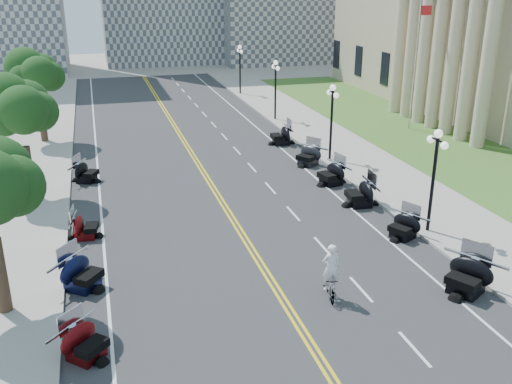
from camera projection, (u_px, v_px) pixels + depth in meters
ground at (284, 301)px, 21.56m from camera, size 160.00×160.00×0.00m
road at (225, 206)px, 30.56m from camera, size 16.00×90.00×0.01m
centerline_yellow_a at (222, 206)px, 30.53m from camera, size 0.12×90.00×0.00m
centerline_yellow_b at (227, 206)px, 30.59m from camera, size 0.12×90.00×0.00m
edge_line_north at (335, 194)px, 32.20m from camera, size 0.12×90.00×0.00m
edge_line_south at (102, 219)px, 28.91m from camera, size 0.12×90.00×0.00m
lane_dash_5 at (414, 349)px, 18.78m from camera, size 0.12×2.00×0.00m
lane_dash_6 at (361, 289)px, 22.38m from camera, size 0.12×2.00×0.00m
lane_dash_7 at (322, 246)px, 25.98m from camera, size 0.12×2.00×0.00m
lane_dash_8 at (293, 213)px, 29.58m from camera, size 0.12×2.00×0.00m
lane_dash_9 at (270, 188)px, 33.18m from camera, size 0.12×2.00×0.00m
lane_dash_10 at (252, 167)px, 36.78m from camera, size 0.12×2.00×0.00m
lane_dash_11 at (237, 151)px, 40.38m from camera, size 0.12×2.00×0.00m
lane_dash_12 at (224, 136)px, 43.98m from camera, size 0.12×2.00×0.00m
lane_dash_13 at (214, 124)px, 47.58m from camera, size 0.12×2.00×0.00m
lane_dash_14 at (204, 114)px, 51.18m from camera, size 0.12×2.00×0.00m
lane_dash_15 at (196, 105)px, 54.78m from camera, size 0.12×2.00×0.00m
lane_dash_16 at (189, 97)px, 58.39m from camera, size 0.12×2.00×0.00m
lane_dash_17 at (183, 90)px, 61.99m from camera, size 0.12×2.00×0.00m
lane_dash_18 at (178, 84)px, 65.59m from camera, size 0.12×2.00×0.00m
lane_dash_19 at (173, 79)px, 69.19m from camera, size 0.12×2.00×0.00m
sidewalk_north at (400, 186)px, 33.23m from camera, size 5.00×90.00×0.15m
sidewalk_south at (15, 227)px, 27.84m from camera, size 5.00×90.00×0.15m
lawn at (430, 142)px, 42.24m from camera, size 9.00×60.00×0.10m
street_lamp_2 at (433, 182)px, 26.46m from camera, size 0.50×1.20×4.90m
street_lamp_3 at (331, 123)px, 37.26m from camera, size 0.50×1.20×4.90m
street_lamp_4 at (275, 90)px, 48.06m from camera, size 0.50×1.20×4.90m
street_lamp_5 at (240, 70)px, 58.86m from camera, size 0.50×1.20×4.90m
flagpole at (415, 67)px, 44.23m from camera, size 1.10×0.20×10.00m
tree_3 at (20, 115)px, 29.92m from camera, size 4.80×4.80×9.20m
tree_4 at (37, 78)px, 40.73m from camera, size 4.80×4.80×9.20m
motorcycle_n_5 at (467, 275)px, 21.89m from camera, size 3.05×3.05×1.56m
motorcycle_n_6 at (404, 225)px, 26.61m from camera, size 2.48×2.48×1.30m
motorcycle_n_7 at (360, 192)px, 30.38m from camera, size 2.35×2.35×1.53m
motorcycle_n_8 at (331, 173)px, 33.54m from camera, size 2.48×2.48×1.45m
motorcycle_n_9 at (308, 155)px, 37.03m from camera, size 2.82×2.82×1.42m
motorcycle_n_10 at (281, 134)px, 41.68m from camera, size 2.26×2.26×1.51m
motorcycle_s_5 at (85, 341)px, 18.12m from camera, size 2.64×2.64×1.31m
motorcycle_s_6 at (82, 272)px, 22.21m from camera, size 2.95×2.95×1.47m
motorcycle_s_7 at (85, 225)px, 26.63m from camera, size 2.05×2.05×1.26m
motorcycle_s_9 at (86, 171)px, 33.98m from camera, size 2.58×2.58×1.35m
bicycle at (330, 287)px, 21.65m from camera, size 0.75×1.64×0.95m
cyclist_rider at (331, 253)px, 21.15m from camera, size 0.69×0.45×1.90m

